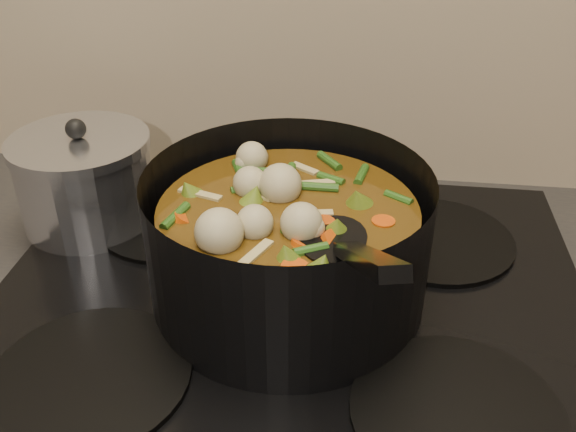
# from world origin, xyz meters

# --- Properties ---
(stovetop) EXTENTS (0.62, 0.54, 0.03)m
(stovetop) POSITION_xyz_m (0.00, 1.93, 0.92)
(stovetop) COLOR black
(stovetop) RESTS_ON counter
(stockpot) EXTENTS (0.28, 0.37, 0.21)m
(stockpot) POSITION_xyz_m (-0.00, 1.94, 0.99)
(stockpot) COLOR black
(stockpot) RESTS_ON stovetop
(saucepan) EXTENTS (0.16, 0.16, 0.13)m
(saucepan) POSITION_xyz_m (-0.26, 2.05, 0.99)
(saucepan) COLOR silver
(saucepan) RESTS_ON stovetop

